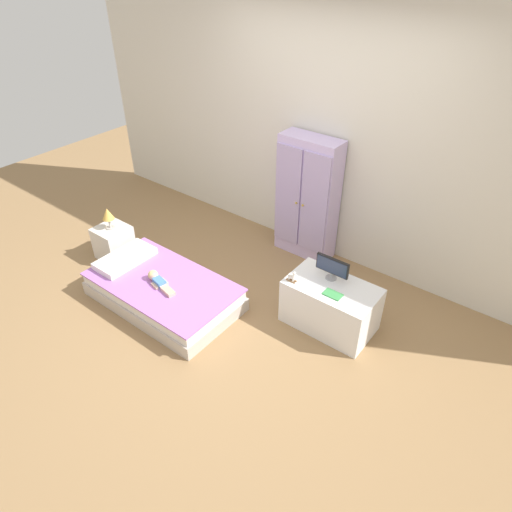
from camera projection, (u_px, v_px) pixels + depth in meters
ground_plane at (231, 323)px, 4.24m from camera, size 10.00×10.00×0.02m
back_wall at (330, 133)px, 4.47m from camera, size 6.40×0.05×2.70m
bed at (164, 291)px, 4.40m from camera, size 1.45×0.82×0.25m
pillow at (125, 258)px, 4.57m from camera, size 0.31×0.59×0.07m
doll at (157, 279)px, 4.28m from camera, size 0.39×0.16×0.10m
nightstand at (114, 242)px, 4.99m from camera, size 0.34×0.34×0.37m
table_lamp at (108, 215)px, 4.78m from camera, size 0.12×0.12×0.24m
wardrobe at (307, 198)px, 4.79m from camera, size 0.64×0.30×1.34m
tv_stand at (330, 305)px, 4.08m from camera, size 0.80×0.47×0.45m
tv_monitor at (332, 267)px, 3.96m from camera, size 0.31×0.10×0.22m
rocking_horse_toy at (292, 277)px, 3.97m from camera, size 0.09×0.04×0.11m
book_green at (333, 294)px, 3.85m from camera, size 0.16×0.10×0.01m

